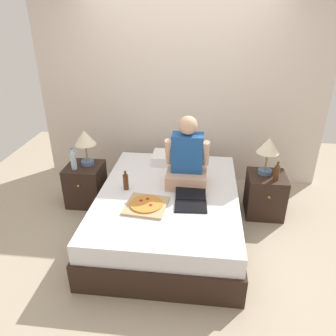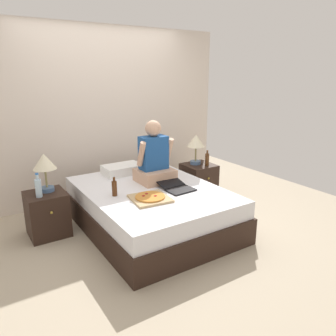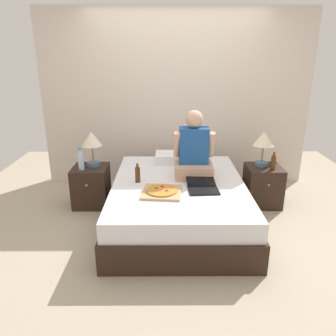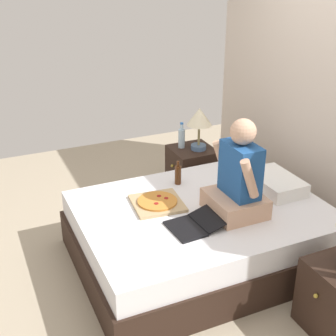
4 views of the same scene
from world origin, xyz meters
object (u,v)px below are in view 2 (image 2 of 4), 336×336
at_px(pizza_box, 150,198).
at_px(beer_bottle_on_bed, 114,188).
at_px(nightstand_left, 47,214).
at_px(beer_bottle, 207,159).
at_px(laptop, 177,188).
at_px(nightstand_right, 199,181).
at_px(person_seated, 154,159).
at_px(lamp_on_right_nightstand, 196,143).
at_px(lamp_on_left_nightstand, 45,164).
at_px(water_bottle, 38,187).
at_px(bed, 151,208).

height_order(pizza_box, beer_bottle_on_bed, beer_bottle_on_bed).
height_order(nightstand_left, beer_bottle, beer_bottle).
bearing_deg(laptop, nightstand_right, 38.46).
bearing_deg(person_seated, nightstand_right, 16.06).
bearing_deg(lamp_on_right_nightstand, lamp_on_left_nightstand, 180.00).
relative_size(water_bottle, beer_bottle, 1.20).
bearing_deg(water_bottle, lamp_on_right_nightstand, 3.50).
bearing_deg(beer_bottle_on_bed, bed, -0.62).
distance_m(lamp_on_left_nightstand, pizza_box, 1.27).
relative_size(nightstand_right, lamp_on_right_nightstand, 1.15).
xyz_separation_m(lamp_on_right_nightstand, pizza_box, (-1.28, -0.85, -0.32)).
relative_size(nightstand_left, lamp_on_left_nightstand, 1.15).
bearing_deg(pizza_box, beer_bottle_on_bed, 131.16).
relative_size(pizza_box, beer_bottle_on_bed, 1.99).
bearing_deg(lamp_on_left_nightstand, beer_bottle_on_bed, -40.77).
bearing_deg(beer_bottle, nightstand_right, 125.01).
distance_m(beer_bottle, pizza_box, 1.55).
height_order(beer_bottle, laptop, beer_bottle).
distance_m(beer_bottle, beer_bottle_on_bed, 1.70).
height_order(bed, beer_bottle_on_bed, beer_bottle_on_bed).
bearing_deg(lamp_on_left_nightstand, laptop, -29.11).
height_order(bed, laptop, laptop).
relative_size(nightstand_right, beer_bottle, 2.26).
xyz_separation_m(beer_bottle, beer_bottle_on_bed, (-1.65, -0.38, -0.02)).
height_order(lamp_on_right_nightstand, person_seated, person_seated).
height_order(nightstand_right, beer_bottle_on_bed, beer_bottle_on_bed).
xyz_separation_m(person_seated, laptop, (0.07, -0.42, -0.27)).
bearing_deg(beer_bottle, lamp_on_left_nightstand, 176.22).
bearing_deg(beer_bottle_on_bed, laptop, -16.42).
relative_size(lamp_on_right_nightstand, pizza_box, 1.03).
bearing_deg(beer_bottle, pizza_box, -153.09).
bearing_deg(bed, pizza_box, -120.71).
xyz_separation_m(nightstand_right, pizza_box, (-1.31, -0.80, 0.27)).
bearing_deg(lamp_on_left_nightstand, nightstand_left, -128.62).
relative_size(nightstand_left, laptop, 1.20).
relative_size(lamp_on_right_nightstand, beer_bottle, 1.96).
bearing_deg(nightstand_right, lamp_on_right_nightstand, 120.93).
relative_size(nightstand_left, lamp_on_right_nightstand, 1.15).
relative_size(lamp_on_left_nightstand, lamp_on_right_nightstand, 1.00).
height_order(person_seated, laptop, person_seated).
xyz_separation_m(pizza_box, beer_bottle_on_bed, (-0.28, 0.32, 0.07)).
bearing_deg(person_seated, pizza_box, -124.78).
relative_size(water_bottle, pizza_box, 0.63).
height_order(water_bottle, laptop, water_bottle).
distance_m(bed, person_seated, 0.61).
bearing_deg(person_seated, nightstand_left, 168.25).
xyz_separation_m(lamp_on_left_nightstand, lamp_on_right_nightstand, (2.17, 0.00, 0.00)).
relative_size(nightstand_right, pizza_box, 1.18).
xyz_separation_m(beer_bottle, laptop, (-0.94, -0.59, -0.09)).
bearing_deg(nightstand_right, pizza_box, -148.56).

